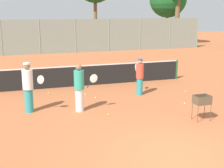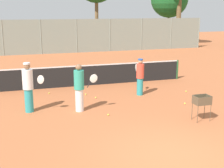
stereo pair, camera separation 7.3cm
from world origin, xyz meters
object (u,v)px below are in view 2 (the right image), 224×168
object	(u,v)px
player_white_outfit	(140,76)
player_yellow_shirt	(79,87)
tennis_net	(94,74)
ball_cart	(201,102)
player_red_cap	(28,87)
parked_car	(40,41)

from	to	relation	value
player_white_outfit	player_yellow_shirt	distance (m)	3.43
tennis_net	ball_cart	size ratio (longest dim) A/B	10.67
player_red_cap	ball_cart	distance (m)	6.36
parked_car	player_yellow_shirt	bearing A→B (deg)	-90.73
player_white_outfit	player_yellow_shirt	xyz separation A→B (m)	(-3.10, -1.47, 0.08)
player_red_cap	parked_car	world-z (taller)	player_red_cap
tennis_net	ball_cart	xyz separation A→B (m)	(2.26, -6.25, 0.12)
player_white_outfit	player_yellow_shirt	world-z (taller)	player_yellow_shirt
player_yellow_shirt	parked_car	xyz separation A→B (m)	(0.27, 21.22, -0.28)
player_yellow_shirt	parked_car	distance (m)	21.22
tennis_net	player_red_cap	world-z (taller)	player_red_cap
player_red_cap	tennis_net	bearing A→B (deg)	82.60
tennis_net	ball_cart	bearing A→B (deg)	-70.13
tennis_net	ball_cart	distance (m)	6.65
ball_cart	player_yellow_shirt	bearing A→B (deg)	148.95
player_white_outfit	ball_cart	world-z (taller)	player_white_outfit
player_yellow_shirt	player_red_cap	bearing A→B (deg)	176.74
player_red_cap	ball_cart	bearing A→B (deg)	11.29
tennis_net	parked_car	distance (m)	17.33
ball_cart	parked_car	bearing A→B (deg)	98.64
parked_car	ball_cart	bearing A→B (deg)	-81.36
tennis_net	player_yellow_shirt	world-z (taller)	player_yellow_shirt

